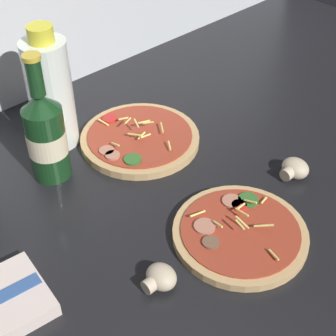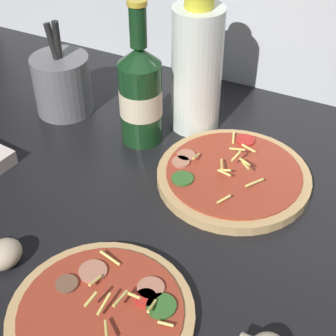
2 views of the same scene
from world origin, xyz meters
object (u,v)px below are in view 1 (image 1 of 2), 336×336
object	(u,v)px
mushroom_right	(294,169)
beer_bottle	(46,135)
dish_towel	(1,304)
pizza_near	(240,233)
oil_bottle	(50,93)
mushroom_left	(160,278)
pizza_far	(140,138)

from	to	relation	value
mushroom_right	beer_bottle	bearing A→B (deg)	136.09
beer_bottle	dish_towel	size ratio (longest dim) A/B	1.72
pizza_near	dish_towel	distance (cm)	37.97
pizza_near	oil_bottle	distance (cm)	43.91
mushroom_left	mushroom_right	bearing A→B (deg)	2.60
pizza_far	oil_bottle	bearing A→B (deg)	135.55
pizza_near	pizza_far	size ratio (longest dim) A/B	0.93
pizza_far	beer_bottle	xyz separation A→B (cm)	(-18.16, 3.70, 7.99)
mushroom_left	mushroom_right	distance (cm)	34.77
mushroom_left	pizza_far	bearing A→B (deg)	54.50
pizza_far	beer_bottle	world-z (taller)	beer_bottle
mushroom_left	dish_towel	size ratio (longest dim) A/B	0.37
beer_bottle	mushroom_right	distance (cm)	45.34
pizza_near	mushroom_left	bearing A→B (deg)	174.35
dish_towel	mushroom_left	bearing A→B (deg)	-32.42
pizza_near	oil_bottle	xyz separation A→B (cm)	(-7.14, 42.05, 10.46)
beer_bottle	oil_bottle	bearing A→B (deg)	50.69
oil_bottle	mushroom_left	size ratio (longest dim) A/B	4.71
pizza_far	mushroom_left	world-z (taller)	pizza_far
oil_bottle	mushroom_right	bearing A→B (deg)	-56.38
pizza_near	beer_bottle	xyz separation A→B (cm)	(-13.55, 34.22, 8.05)
pizza_far	oil_bottle	size ratio (longest dim) A/B	0.97
pizza_near	beer_bottle	distance (cm)	37.68
mushroom_left	dish_towel	world-z (taller)	mushroom_left
pizza_far	mushroom_left	xyz separation A→B (cm)	(-20.64, -28.93, 0.81)
mushroom_left	mushroom_right	world-z (taller)	mushroom_right
beer_bottle	dish_towel	world-z (taller)	beer_bottle
oil_bottle	mushroom_left	distance (cm)	42.52
pizza_far	dish_towel	distance (cm)	43.29
mushroom_right	dish_towel	world-z (taller)	mushroom_right
pizza_far	mushroom_right	size ratio (longest dim) A/B	4.36
mushroom_right	dish_towel	bearing A→B (deg)	168.81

